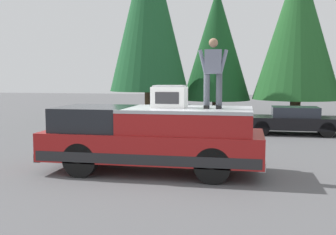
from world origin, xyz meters
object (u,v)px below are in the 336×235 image
parked_car_black (293,120)px  pickup_truck (153,138)px  compressor_unit (169,97)px  person_on_truck_bed (213,71)px  parked_car_navy (166,118)px

parked_car_black → pickup_truck: bearing=151.1°
compressor_unit → person_on_truck_bed: person_on_truck_bed is taller
pickup_truck → compressor_unit: compressor_unit is taller
compressor_unit → pickup_truck: bearing=91.4°
compressor_unit → parked_car_black: compressor_unit is taller
person_on_truck_bed → parked_car_navy: (7.55, 2.69, -1.97)m
pickup_truck → person_on_truck_bed: person_on_truck_bed is taller
person_on_truck_bed → parked_car_black: 8.48m
compressor_unit → parked_car_navy: (7.47, 1.60, -1.35)m
parked_car_black → compressor_unit: bearing=153.6°
person_on_truck_bed → parked_car_black: size_ratio=0.41×
parked_car_black → parked_car_navy: 5.43m
compressor_unit → person_on_truck_bed: size_ratio=0.50×
person_on_truck_bed → pickup_truck: bearing=87.3°
compressor_unit → parked_car_navy: bearing=12.1°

